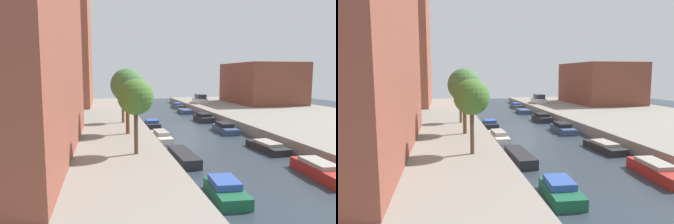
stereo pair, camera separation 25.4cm
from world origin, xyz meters
The scene contains 19 objects.
ground_plane centered at (0.00, 0.00, 0.00)m, with size 84.00×84.00×0.00m, color #28333D.
quay_left centered at (-15.00, 0.00, 0.50)m, with size 20.00×64.00×1.00m, color gray.
quay_right centered at (15.00, 0.00, 0.50)m, with size 20.00×64.00×1.00m, color gray.
apartment_tower_far centered at (-16.00, 19.11, 11.23)m, with size 10.00×13.80×20.46m, color brown.
low_block_right centered at (18.00, 16.54, 4.46)m, with size 10.00×13.78×6.92m, color brown.
street_tree_0 centered at (-7.12, -13.91, 4.58)m, with size 2.26×2.26×4.75m.
street_tree_1 centered at (-7.12, -7.08, 5.09)m, with size 2.78×2.78×5.51m.
street_tree_2 centered at (-7.12, -0.91, 4.10)m, with size 1.82×1.82×4.07m.
parked_car centered at (7.43, 18.32, 1.64)m, with size 1.89×4.62×1.55m.
moored_boat_left_0 centered at (-3.34, -19.42, 0.38)m, with size 1.69×3.36×0.90m.
moored_boat_left_1 centered at (-3.76, -12.87, 0.34)m, with size 1.37×4.49×0.68m.
moored_boat_left_2 centered at (-3.95, -5.65, 0.35)m, with size 1.41×4.42×0.84m.
moored_boat_left_3 centered at (-3.66, 1.67, 0.33)m, with size 1.65×3.06×0.79m.
moored_boat_right_0 centered at (3.38, -17.61, 0.39)m, with size 1.73×4.64×0.90m.
moored_boat_right_1 centered at (3.57, -11.21, 0.32)m, with size 1.77×4.29×0.73m.
moored_boat_right_2 centered at (3.31, -3.13, 0.41)m, with size 1.62×4.47×0.98m.
moored_boat_right_3 centered at (3.44, 4.26, 0.44)m, with size 1.71×3.81×1.04m.
moored_boat_right_4 centered at (3.22, 12.69, 0.31)m, with size 1.74×3.42×0.63m.
moored_boat_right_5 centered at (3.84, 20.23, 0.39)m, with size 1.59×3.72×0.93m.
Camera 1 is at (-9.07, -32.93, 6.02)m, focal length 32.85 mm.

